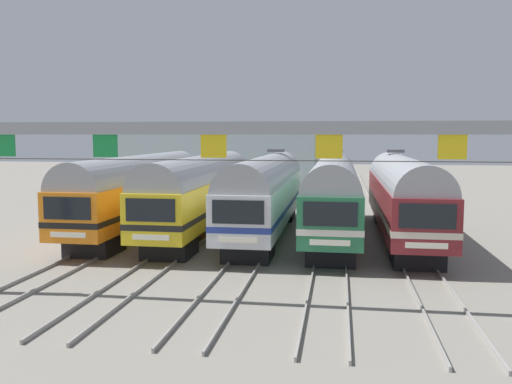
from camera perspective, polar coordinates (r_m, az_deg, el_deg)
name	(u,v)px	position (r m, az deg, el deg)	size (l,w,h in m)	color
ground_plane	(266,235)	(32.71, 1.06, -4.57)	(160.00, 160.00, 0.00)	gray
track_bed	(291,200)	(49.40, 3.72, -0.88)	(17.31, 70.00, 0.15)	gray
commuter_train_orange	(139,189)	(34.28, -12.14, 0.32)	(2.88, 18.06, 4.77)	orange
commuter_train_yellow	(202,190)	(33.08, -5.73, 0.22)	(2.88, 18.06, 4.77)	gold
commuter_train_silver	(266,191)	(32.32, 1.07, 0.11)	(2.88, 18.06, 5.05)	silver
commuter_train_green	(333,192)	(32.03, 8.09, 0.00)	(2.88, 18.06, 5.05)	#236B42
commuter_train_maroon	(403,193)	(32.23, 15.13, -0.11)	(2.88, 18.06, 5.05)	maroon
catenary_gantry	(214,158)	(18.87, -4.46, 3.59)	(21.04, 0.44, 6.97)	gray
maintenance_building	(218,155)	(68.48, -4.05, 3.92)	(24.62, 10.00, 6.98)	#9EB2B7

